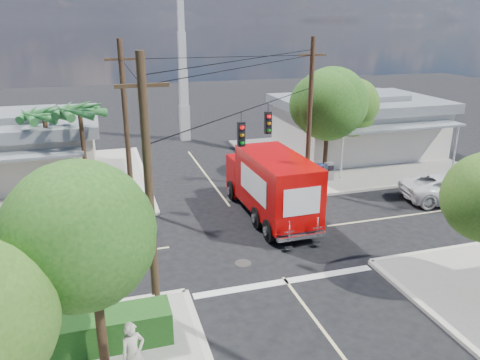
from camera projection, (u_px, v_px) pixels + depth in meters
name	position (u px, v px, depth m)	size (l,w,h in m)	color
ground	(252.00, 236.00, 22.45)	(120.00, 120.00, 0.00)	black
sidewalk_ne	(344.00, 157.00, 35.27)	(14.12, 14.12, 0.14)	gray
sidewalk_nw	(33.00, 185.00, 29.28)	(14.12, 14.12, 0.14)	gray
road_markings	(262.00, 250.00, 21.11)	(32.00, 32.00, 0.01)	beige
building_ne	(358.00, 123.00, 35.97)	(11.80, 10.20, 4.50)	silver
building_nw	(12.00, 147.00, 29.71)	(10.80, 10.20, 4.30)	beige
radio_tower	(183.00, 74.00, 38.88)	(0.80, 0.80, 17.00)	silver
tree_sw_front	(91.00, 240.00, 12.29)	(3.88, 3.78, 6.03)	#422D1C
tree_ne_front	(329.00, 106.00, 29.01)	(4.21, 4.14, 6.66)	#422D1C
tree_ne_back	(348.00, 108.00, 31.91)	(3.77, 3.66, 5.82)	#422D1C
palm_nw_front	(80.00, 113.00, 25.55)	(3.01, 3.08, 5.59)	#422D1C
palm_nw_back	(44.00, 116.00, 26.48)	(3.01, 3.08, 5.19)	#422D1C
utility_poles	(210.00, 136.00, 21.96)	(12.00, 10.68, 9.00)	#473321
picket_fence	(77.00, 320.00, 15.01)	(5.94, 0.06, 1.00)	silver
hedge_sw	(69.00, 337.00, 14.23)	(6.20, 1.20, 1.10)	#154112
vending_boxes	(319.00, 172.00, 29.63)	(1.90, 0.50, 1.10)	red
delivery_truck	(271.00, 185.00, 24.15)	(2.80, 8.15, 3.49)	black
parked_car	(452.00, 188.00, 26.63)	(2.59, 5.61, 1.56)	silver
pedestrian	(133.00, 353.00, 12.91)	(0.70, 0.46, 1.91)	beige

